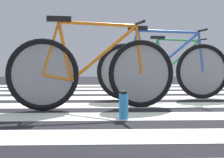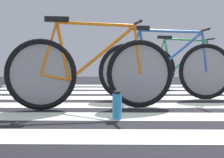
{
  "view_description": "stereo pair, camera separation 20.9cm",
  "coord_description": "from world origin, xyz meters",
  "px_view_note": "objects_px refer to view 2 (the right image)",
  "views": [
    {
      "loc": [
        -0.65,
        -3.73,
        0.51
      ],
      "look_at": [
        -0.51,
        0.1,
        0.31
      ],
      "focal_mm": 54.1,
      "sensor_mm": 36.0,
      "label": 1
    },
    {
      "loc": [
        -0.44,
        -3.73,
        0.51
      ],
      "look_at": [
        -0.51,
        0.1,
        0.31
      ],
      "focal_mm": 54.1,
      "sensor_mm": 36.0,
      "label": 2
    }
  ],
  "objects_px": {
    "bicycle_3_of_3": "(183,67)",
    "water_bottle": "(117,106)",
    "bicycle_1_of_3": "(91,71)",
    "bicycle_2_of_3": "(167,69)"
  },
  "relations": [
    {
      "from": "bicycle_3_of_3",
      "to": "water_bottle",
      "type": "xyz_separation_m",
      "value": [
        -1.16,
        -3.16,
        -0.27
      ]
    },
    {
      "from": "bicycle_1_of_3",
      "to": "water_bottle",
      "type": "height_order",
      "value": "bicycle_1_of_3"
    },
    {
      "from": "bicycle_2_of_3",
      "to": "bicycle_3_of_3",
      "type": "relative_size",
      "value": 1.01
    },
    {
      "from": "bicycle_1_of_3",
      "to": "bicycle_2_of_3",
      "type": "xyz_separation_m",
      "value": [
        0.89,
        0.85,
        0.0
      ]
    },
    {
      "from": "bicycle_2_of_3",
      "to": "water_bottle",
      "type": "distance_m",
      "value": 1.62
    },
    {
      "from": "bicycle_1_of_3",
      "to": "bicycle_3_of_3",
      "type": "bearing_deg",
      "value": 49.92
    },
    {
      "from": "bicycle_1_of_3",
      "to": "bicycle_3_of_3",
      "type": "relative_size",
      "value": 1.0
    },
    {
      "from": "bicycle_2_of_3",
      "to": "bicycle_1_of_3",
      "type": "bearing_deg",
      "value": -140.87
    },
    {
      "from": "water_bottle",
      "to": "bicycle_2_of_3",
      "type": "bearing_deg",
      "value": 66.98
    },
    {
      "from": "bicycle_1_of_3",
      "to": "water_bottle",
      "type": "distance_m",
      "value": 0.73
    }
  ]
}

